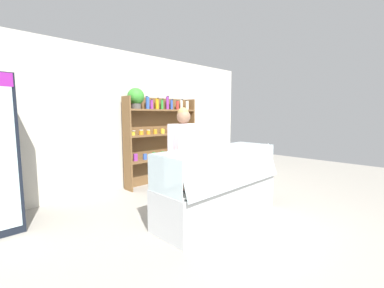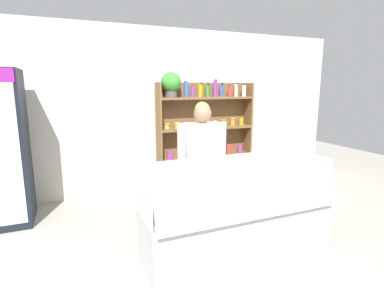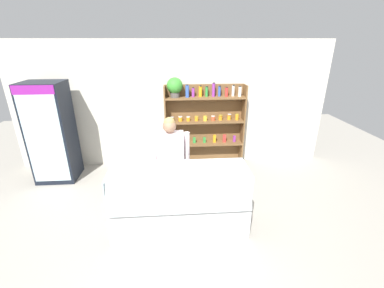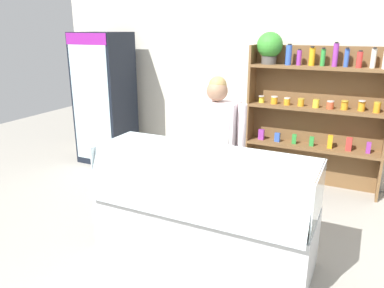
{
  "view_description": "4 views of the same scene",
  "coord_description": "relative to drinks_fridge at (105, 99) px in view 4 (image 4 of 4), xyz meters",
  "views": [
    {
      "loc": [
        -2.71,
        -2.29,
        1.48
      ],
      "look_at": [
        0.15,
        0.59,
        1.01
      ],
      "focal_mm": 24.0,
      "sensor_mm": 36.0,
      "label": 1
    },
    {
      "loc": [
        -1.5,
        -2.58,
        1.75
      ],
      "look_at": [
        -0.24,
        0.45,
        1.12
      ],
      "focal_mm": 28.0,
      "sensor_mm": 36.0,
      "label": 2
    },
    {
      "loc": [
        -0.01,
        -3.21,
        2.68
      ],
      "look_at": [
        0.28,
        0.61,
        1.12
      ],
      "focal_mm": 24.0,
      "sensor_mm": 36.0,
      "label": 3
    },
    {
      "loc": [
        1.3,
        -2.81,
        2.03
      ],
      "look_at": [
        -0.29,
        0.46,
        0.9
      ],
      "focal_mm": 35.0,
      "sensor_mm": 36.0,
      "label": 4
    }
  ],
  "objects": [
    {
      "name": "shelving_unit",
      "position": [
        2.94,
        0.35,
        0.17
      ],
      "size": [
        1.7,
        0.32,
        1.98
      ],
      "color": "brown",
      "rests_on": "ground"
    },
    {
      "name": "drinks_fridge",
      "position": [
        0.0,
        0.0,
        0.0
      ],
      "size": [
        0.75,
        0.66,
        1.97
      ],
      "color": "black",
      "rests_on": "ground"
    },
    {
      "name": "back_wall",
      "position": [
        2.39,
        0.6,
        0.37
      ],
      "size": [
        6.8,
        0.1,
        2.7
      ],
      "primitive_type": "cube",
      "color": "beige",
      "rests_on": "ground"
    },
    {
      "name": "shop_clerk",
      "position": [
        2.32,
        -1.16,
        -0.05
      ],
      "size": [
        0.62,
        0.25,
        1.58
      ],
      "color": "#2D2D38",
      "rests_on": "ground"
    },
    {
      "name": "deli_display_case",
      "position": [
        2.44,
        -1.75,
        -0.67
      ],
      "size": [
        1.97,
        0.72,
        1.01
      ],
      "color": "silver",
      "rests_on": "ground"
    },
    {
      "name": "ground_plane",
      "position": [
        2.39,
        -1.71,
        -0.98
      ],
      "size": [
        12.0,
        12.0,
        0.0
      ],
      "primitive_type": "plane",
      "color": "gray"
    }
  ]
}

